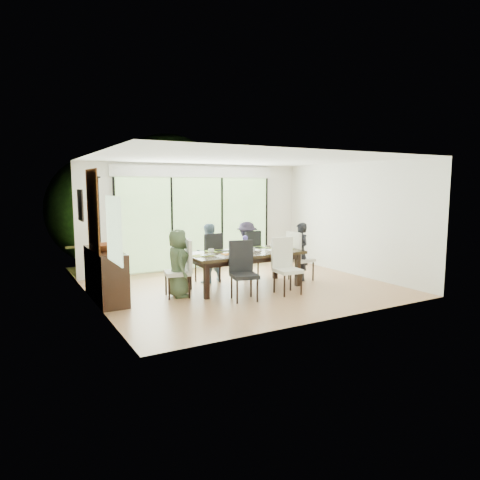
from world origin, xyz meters
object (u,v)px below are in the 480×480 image
chair_far_left (208,257)px  bowl (106,247)px  chair_near_right (288,266)px  person_far_right (247,250)px  person_left_end (178,263)px  table_top (244,253)px  chair_far_right (246,254)px  chair_right_end (301,256)px  person_right_end (301,252)px  vase (245,249)px  person_far_left (208,253)px  laptop (210,255)px  chair_left_end (177,268)px  cup_a (211,251)px  sideboard (106,275)px  cup_c (273,246)px  chair_near_left (244,271)px  cup_b (253,250)px

chair_far_left → bowl: 2.40m
chair_near_right → person_far_right: bearing=91.9°
person_left_end → person_far_right: 2.19m
person_far_right → chair_far_left: bearing=-4.9°
chair_far_left → person_left_end: person_left_end is taller
table_top → chair_far_right: chair_far_right is taller
chair_right_end → person_right_end: (-0.02, 0.00, 0.10)m
chair_near_right → bowl: size_ratio=2.22×
chair_near_right → vase: chair_near_right is taller
chair_far_left → chair_near_right: same height
person_far_left → laptop: size_ratio=3.91×
table_top → person_far_left: person_far_left is taller
person_right_end → chair_far_left: bearing=-104.9°
person_far_right → bowl: person_far_right is taller
chair_right_end → person_right_end: bearing=87.1°
chair_left_end → person_far_right: 2.21m
person_far_left → bowl: (-2.31, -0.46, 0.36)m
chair_far_right → bowl: chair_far_right is taller
chair_far_left → laptop: bearing=56.5°
vase → laptop: bearing=-170.5°
person_left_end → cup_a: 0.81m
table_top → cup_a: cup_a is taller
sideboard → bowl: 0.55m
vase → chair_far_right: bearing=58.0°
cup_a → cup_c: (1.50, -0.05, 0.00)m
chair_far_right → sideboard: bearing=-5.6°
laptop → sideboard: 2.01m
person_far_left → chair_near_left: bearing=77.9°
table_top → chair_right_end: (1.50, 0.00, -0.17)m
chair_far_left → vase: bearing=111.4°
cup_a → sideboard: 2.11m
person_far_left → vase: size_ratio=10.75×
chair_left_end → person_left_end: person_left_end is taller
chair_left_end → chair_far_right: (2.05, 0.85, 0.00)m
person_left_end → person_far_left: same height
chair_far_right → chair_left_end: bearing=10.4°
person_left_end → vase: 1.54m
table_top → person_far_right: bearing=56.5°
chair_left_end → laptop: (0.65, -0.10, 0.22)m
chair_near_right → person_right_end: person_right_end is taller
laptop → cup_a: 0.29m
chair_left_end → cup_c: size_ratio=8.87×
chair_near_right → laptop: bearing=153.9°
chair_left_end → laptop: 0.69m
chair_right_end → chair_near_left: same height
person_left_end → cup_b: 1.64m
laptop → vase: bearing=-17.4°
cup_b → sideboard: size_ratio=0.06×
person_left_end → sideboard: size_ratio=0.78×
sideboard → vase: bearing=-8.6°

